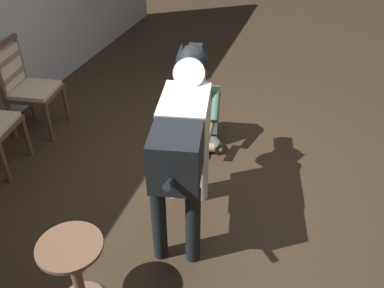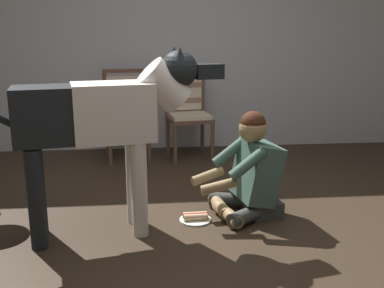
# 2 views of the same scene
# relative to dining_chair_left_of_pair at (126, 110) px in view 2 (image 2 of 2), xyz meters

# --- Properties ---
(ground_plane) EXTENTS (13.82, 13.82, 0.00)m
(ground_plane) POSITION_rel_dining_chair_left_of_pair_xyz_m (0.67, -2.14, -0.54)
(ground_plane) COLOR #33261A
(back_wall) EXTENTS (7.99, 0.10, 2.60)m
(back_wall) POSITION_rel_dining_chair_left_of_pair_xyz_m (0.67, 0.42, 0.76)
(back_wall) COLOR #B6BBBF
(back_wall) RESTS_ON ground
(dining_chair_left_of_pair) EXTENTS (0.52, 0.53, 0.98)m
(dining_chair_left_of_pair) POSITION_rel_dining_chair_left_of_pair_xyz_m (0.00, 0.00, 0.00)
(dining_chair_left_of_pair) COLOR brown
(dining_chair_left_of_pair) RESTS_ON ground
(dining_chair_right_of_pair) EXTENTS (0.52, 0.53, 0.98)m
(dining_chair_right_of_pair) POSITION_rel_dining_chair_left_of_pair_xyz_m (0.69, 0.00, 0.00)
(dining_chair_right_of_pair) COLOR brown
(dining_chair_right_of_pair) RESTS_ON ground
(person_sitting_on_floor) EXTENTS (0.71, 0.57, 0.81)m
(person_sitting_on_floor) POSITION_rel_dining_chair_left_of_pair_xyz_m (1.02, -1.77, -0.21)
(person_sitting_on_floor) COLOR #3B3E39
(person_sitting_on_floor) RESTS_ON ground
(large_dog) EXTENTS (1.58, 0.51, 1.29)m
(large_dog) POSITION_rel_dining_chair_left_of_pair_xyz_m (-0.04, -1.98, 0.28)
(large_dog) COLOR silver
(large_dog) RESTS_ON ground
(hot_dog_on_plate) EXTENTS (0.24, 0.24, 0.06)m
(hot_dog_on_plate) POSITION_rel_dining_chair_left_of_pair_xyz_m (0.59, -1.85, -0.52)
(hot_dog_on_plate) COLOR white
(hot_dog_on_plate) RESTS_ON ground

